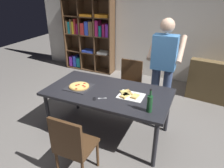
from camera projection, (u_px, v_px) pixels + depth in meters
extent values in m
plane|color=gray|center=(108.00, 131.00, 3.44)|extent=(12.00, 12.00, 0.00)
cube|color=silver|center=(154.00, 21.00, 4.98)|extent=(6.40, 0.10, 2.80)
cube|color=#232328|center=(108.00, 92.00, 3.12)|extent=(1.86, 0.98, 0.04)
cylinder|color=#232328|center=(48.00, 114.00, 3.26)|extent=(0.06, 0.06, 0.71)
cylinder|color=#232328|center=(155.00, 145.00, 2.63)|extent=(0.06, 0.06, 0.71)
cylinder|color=#232328|center=(77.00, 92.00, 3.94)|extent=(0.06, 0.06, 0.71)
cylinder|color=#232328|center=(167.00, 112.00, 3.31)|extent=(0.06, 0.06, 0.71)
cube|color=#472D19|center=(77.00, 145.00, 2.52)|extent=(0.42, 0.42, 0.04)
cube|color=#472D19|center=(66.00, 139.00, 2.26)|extent=(0.42, 0.04, 0.45)
cylinder|color=#472D19|center=(98.00, 154.00, 2.70)|extent=(0.04, 0.04, 0.41)
cylinder|color=#472D19|center=(74.00, 146.00, 2.83)|extent=(0.04, 0.04, 0.41)
cylinder|color=#472D19|center=(58.00, 165.00, 2.53)|extent=(0.04, 0.04, 0.41)
cube|color=#472D19|center=(128.00, 86.00, 3.99)|extent=(0.42, 0.42, 0.04)
cube|color=#472D19|center=(132.00, 71.00, 4.04)|extent=(0.42, 0.04, 0.45)
cylinder|color=#472D19|center=(115.00, 99.00, 4.00)|extent=(0.04, 0.04, 0.41)
cylinder|color=#472D19|center=(133.00, 103.00, 3.87)|extent=(0.04, 0.04, 0.41)
cylinder|color=#472D19|center=(122.00, 91.00, 4.30)|extent=(0.04, 0.04, 0.41)
cylinder|color=#472D19|center=(139.00, 94.00, 4.17)|extent=(0.04, 0.04, 0.41)
cube|color=brown|center=(196.00, 70.00, 4.57)|extent=(0.26, 0.86, 0.20)
cube|color=#513823|center=(67.00, 33.00, 5.83)|extent=(0.03, 0.35, 1.95)
cube|color=#513823|center=(112.00, 37.00, 5.32)|extent=(0.03, 0.35, 1.95)
cube|color=#513823|center=(90.00, 69.00, 5.99)|extent=(1.40, 0.35, 0.03)
cube|color=#513823|center=(92.00, 34.00, 5.71)|extent=(1.40, 0.03, 1.95)
cube|color=#513823|center=(90.00, 52.00, 5.78)|extent=(1.34, 0.29, 0.03)
cube|color=#513823|center=(89.00, 35.00, 5.57)|extent=(1.34, 0.29, 0.03)
cube|color=#513823|center=(88.00, 17.00, 5.37)|extent=(1.34, 0.29, 0.03)
cube|color=#513823|center=(82.00, 34.00, 5.66)|extent=(0.03, 0.29, 1.89)
cube|color=#513823|center=(96.00, 36.00, 5.49)|extent=(0.03, 0.29, 1.89)
cube|color=purple|center=(73.00, 61.00, 6.11)|extent=(0.09, 0.22, 0.28)
cube|color=blue|center=(76.00, 61.00, 6.05)|extent=(0.08, 0.22, 0.31)
cube|color=teal|center=(80.00, 62.00, 6.02)|extent=(0.11, 0.22, 0.27)
cube|color=blue|center=(89.00, 51.00, 5.74)|extent=(0.33, 0.25, 0.06)
cube|color=silver|center=(104.00, 53.00, 5.57)|extent=(0.30, 0.25, 0.06)
cube|color=olive|center=(69.00, 27.00, 5.70)|extent=(0.05, 0.22, 0.34)
cube|color=teal|center=(71.00, 27.00, 5.69)|extent=(0.06, 0.22, 0.31)
cube|color=olive|center=(73.00, 26.00, 5.64)|extent=(0.04, 0.22, 0.39)
cube|color=yellow|center=(75.00, 27.00, 5.64)|extent=(0.06, 0.22, 0.32)
cube|color=red|center=(77.00, 26.00, 5.59)|extent=(0.04, 0.22, 0.40)
cube|color=#B21E66|center=(79.00, 29.00, 5.60)|extent=(0.05, 0.22, 0.27)
cube|color=red|center=(84.00, 29.00, 5.53)|extent=(0.11, 0.22, 0.30)
cube|color=blue|center=(88.00, 28.00, 5.48)|extent=(0.10, 0.22, 0.35)
cube|color=olive|center=(92.00, 28.00, 5.43)|extent=(0.11, 0.22, 0.35)
cube|color=#B21E66|center=(98.00, 28.00, 5.36)|extent=(0.09, 0.22, 0.39)
cube|color=teal|center=(102.00, 31.00, 5.35)|extent=(0.07, 0.22, 0.27)
cube|color=#B21E66|center=(105.00, 30.00, 5.30)|extent=(0.07, 0.22, 0.31)
cube|color=purple|center=(108.00, 30.00, 5.26)|extent=(0.07, 0.22, 0.32)
cube|color=orange|center=(87.00, 15.00, 5.34)|extent=(0.36, 0.25, 0.06)
cube|color=orange|center=(103.00, 16.00, 5.17)|extent=(0.35, 0.25, 0.07)
cylinder|color=#38476B|center=(166.00, 95.00, 3.57)|extent=(0.14, 0.14, 0.95)
cylinder|color=#38476B|center=(154.00, 93.00, 3.64)|extent=(0.14, 0.14, 0.95)
cube|color=#4C8CD1|center=(165.00, 52.00, 3.29)|extent=(0.38, 0.22, 0.55)
sphere|color=#E0B293|center=(168.00, 25.00, 3.11)|extent=(0.22, 0.22, 0.22)
cylinder|color=#E0B293|center=(181.00, 49.00, 3.34)|extent=(0.09, 0.50, 0.39)
cylinder|color=#E0B293|center=(153.00, 46.00, 3.51)|extent=(0.09, 0.50, 0.39)
cube|color=#2D2D33|center=(79.00, 87.00, 3.22)|extent=(0.37, 0.37, 0.01)
cylinder|color=tan|center=(79.00, 86.00, 3.22)|extent=(0.31, 0.31, 0.02)
cylinder|color=#EACC6B|center=(79.00, 86.00, 3.21)|extent=(0.28, 0.28, 0.01)
cylinder|color=#B22819|center=(79.00, 85.00, 3.23)|extent=(0.04, 0.04, 0.00)
cylinder|color=#B22819|center=(85.00, 87.00, 3.16)|extent=(0.04, 0.04, 0.00)
cylinder|color=#B22819|center=(76.00, 89.00, 3.10)|extent=(0.04, 0.04, 0.00)
cylinder|color=#B22819|center=(84.00, 83.00, 3.27)|extent=(0.04, 0.04, 0.00)
cylinder|color=#B22819|center=(76.00, 85.00, 3.21)|extent=(0.04, 0.04, 0.00)
cylinder|color=#B22819|center=(83.00, 86.00, 3.20)|extent=(0.04, 0.04, 0.00)
cube|color=white|center=(131.00, 96.00, 2.96)|extent=(0.36, 0.28, 0.01)
cube|color=#EACC6B|center=(125.00, 92.00, 3.05)|extent=(0.16, 0.16, 0.02)
cube|color=tan|center=(129.00, 91.00, 3.07)|extent=(0.08, 0.08, 0.02)
cube|color=#EACC6B|center=(135.00, 96.00, 2.93)|extent=(0.10, 0.15, 0.02)
cube|color=tan|center=(133.00, 98.00, 2.88)|extent=(0.09, 0.03, 0.02)
cube|color=#EACC6B|center=(127.00, 94.00, 2.99)|extent=(0.16, 0.16, 0.02)
cube|color=tan|center=(131.00, 93.00, 3.01)|extent=(0.08, 0.08, 0.02)
cube|color=#EACC6B|center=(125.00, 96.00, 2.94)|extent=(0.13, 0.16, 0.02)
cube|color=tan|center=(122.00, 97.00, 2.90)|extent=(0.09, 0.05, 0.02)
cylinder|color=#194723|center=(150.00, 104.00, 2.56)|extent=(0.07, 0.07, 0.22)
cylinder|color=#194723|center=(151.00, 93.00, 2.50)|extent=(0.03, 0.03, 0.08)
cylinder|color=black|center=(151.00, 90.00, 2.48)|extent=(0.03, 0.03, 0.02)
cube|color=silver|center=(102.00, 98.00, 2.90)|extent=(0.10, 0.08, 0.01)
cube|color=silver|center=(102.00, 98.00, 2.90)|extent=(0.12, 0.06, 0.01)
torus|color=black|center=(94.00, 98.00, 2.91)|extent=(0.06, 0.06, 0.01)
torus|color=black|center=(94.00, 99.00, 2.87)|extent=(0.06, 0.06, 0.01)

